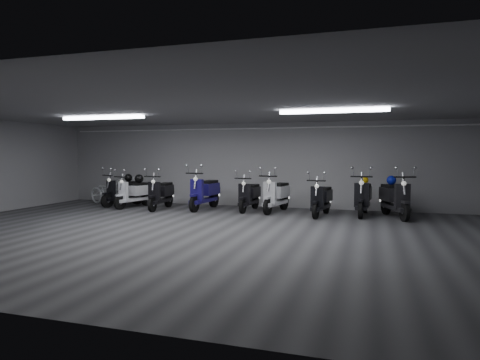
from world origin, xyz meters
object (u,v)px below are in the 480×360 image
(helmet_0, at_px, (128,178))
(scooter_5, at_px, (249,190))
(scooter_6, at_px, (276,189))
(scooter_3, at_px, (161,188))
(scooter_2, at_px, (134,188))
(scooter_1, at_px, (122,187))
(helmet_2, at_px, (139,179))
(scooter_8, at_px, (363,191))
(helmet_3, at_px, (391,180))
(scooter_7, at_px, (321,193))
(scooter_4, at_px, (204,187))
(helmet_1, at_px, (364,180))
(bicycle, at_px, (107,189))
(scooter_9, at_px, (395,192))

(helmet_0, bearing_deg, scooter_5, -2.01)
(scooter_5, height_order, helmet_0, scooter_5)
(scooter_6, bearing_deg, scooter_3, -162.30)
(scooter_6, bearing_deg, scooter_2, -165.33)
(scooter_1, xyz_separation_m, helmet_2, (0.66, -0.03, 0.28))
(helmet_2, bearing_deg, scooter_5, 1.61)
(scooter_8, xyz_separation_m, helmet_3, (0.76, 0.13, 0.31))
(scooter_6, relative_size, helmet_2, 6.54)
(scooter_7, bearing_deg, scooter_5, 177.97)
(scooter_4, relative_size, scooter_7, 1.13)
(scooter_5, bearing_deg, helmet_1, 7.89)
(scooter_3, relative_size, scooter_7, 1.03)
(helmet_3, bearing_deg, scooter_4, -177.45)
(scooter_8, bearing_deg, helmet_2, -174.66)
(bicycle, bearing_deg, scooter_8, -73.33)
(scooter_7, relative_size, scooter_8, 0.91)
(scooter_8, relative_size, scooter_9, 0.99)
(scooter_1, height_order, scooter_2, scooter_1)
(scooter_3, xyz_separation_m, scooter_4, (1.37, 0.34, 0.06))
(scooter_7, distance_m, helmet_2, 6.07)
(scooter_7, xyz_separation_m, helmet_0, (-6.63, 0.58, 0.30))
(helmet_2, bearing_deg, scooter_9, -0.18)
(scooter_1, distance_m, scooter_4, 3.02)
(scooter_1, relative_size, helmet_2, 6.17)
(helmet_0, bearing_deg, scooter_9, -1.90)
(helmet_0, relative_size, helmet_2, 0.92)
(scooter_8, bearing_deg, scooter_5, -175.51)
(bicycle, relative_size, helmet_3, 6.49)
(scooter_8, distance_m, scooter_9, 0.85)
(scooter_6, distance_m, scooter_8, 2.53)
(helmet_0, bearing_deg, helmet_2, -24.44)
(scooter_1, xyz_separation_m, scooter_5, (4.46, 0.08, -0.01))
(bicycle, bearing_deg, scooter_1, -90.11)
(scooter_9, bearing_deg, scooter_3, 163.84)
(scooter_6, xyz_separation_m, scooter_9, (3.38, -0.10, 0.03))
(helmet_0, bearing_deg, helmet_1, 0.85)
(scooter_3, xyz_separation_m, helmet_3, (6.96, 0.59, 0.36))
(scooter_3, height_order, helmet_2, scooter_3)
(scooter_2, relative_size, scooter_6, 0.92)
(scooter_3, distance_m, helmet_1, 6.28)
(scooter_3, bearing_deg, bicycle, 162.26)
(helmet_0, xyz_separation_m, helmet_3, (8.52, -0.03, 0.08))
(helmet_1, relative_size, helmet_3, 0.90)
(scooter_9, distance_m, bicycle, 9.52)
(bicycle, relative_size, helmet_2, 5.89)
(scooter_2, distance_m, helmet_3, 8.04)
(scooter_1, height_order, helmet_0, scooter_1)
(scooter_7, xyz_separation_m, scooter_8, (1.14, 0.42, 0.07))
(scooter_3, bearing_deg, helmet_2, 157.15)
(scooter_8, xyz_separation_m, helmet_2, (-7.19, -0.11, 0.23))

